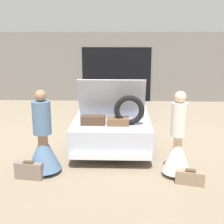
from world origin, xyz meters
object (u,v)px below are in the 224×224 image
Objects in this scene: car at (114,112)px; suitcase_beside_left_person at (29,171)px; suitcase_beside_right_person at (190,178)px; person_right at (178,146)px; person_left at (43,144)px.

car is 8.88× the size of suitcase_beside_left_person.
suitcase_beside_right_person is (1.53, -3.15, -0.44)m from car.
person_right is 3.00× the size of suitcase_beside_left_person.
car reaches higher than person_left.
person_right is 2.95m from suitcase_beside_left_person.
person_left is 0.58m from suitcase_beside_left_person.
suitcase_beside_left_person is at bearing 177.81° from suitcase_beside_right_person.
car is 2.95× the size of person_left.
person_right is at bearing 117.63° from suitcase_beside_right_person.
person_right reaches higher than suitcase_beside_left_person.
person_right reaches higher than suitcase_beside_right_person.
person_left is 3.04× the size of suitcase_beside_right_person.
suitcase_beside_left_person is 1.01× the size of suitcase_beside_right_person.
person_left is (-1.34, -2.73, 0.03)m from car.
person_right is (2.68, -0.05, 0.01)m from person_left.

